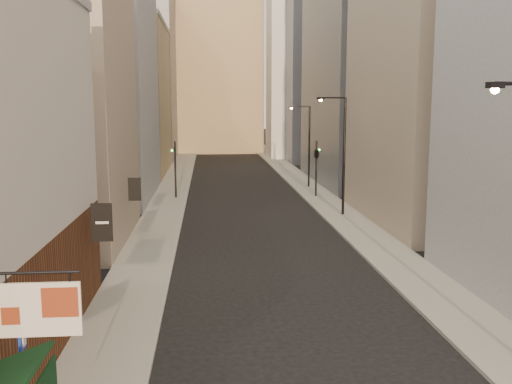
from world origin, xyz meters
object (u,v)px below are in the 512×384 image
object	(u,v)px
streetlamp_far	(307,141)
streetlamp_mid	(341,149)
clock_tower	(219,47)
traffic_light_right	(316,153)
traffic_light_left	(175,158)
white_tower	(296,32)

from	to	relation	value
streetlamp_far	streetlamp_mid	bearing A→B (deg)	-85.82
clock_tower	streetlamp_mid	size ratio (longest dim) A/B	5.21
clock_tower	traffic_light_right	bearing A→B (deg)	-82.04
traffic_light_left	traffic_light_right	world-z (taller)	same
streetlamp_mid	traffic_light_left	distance (m)	15.19
white_tower	streetlamp_mid	distance (m)	47.95
clock_tower	traffic_light_left	xyz separation A→B (m)	(-4.98, -51.08, -14.06)
clock_tower	traffic_light_right	size ratio (longest dim) A/B	8.98
clock_tower	streetlamp_far	xyz separation A→B (m)	(7.40, -45.51, -13.10)
white_tower	clock_tower	bearing A→B (deg)	128.16
traffic_light_left	streetlamp_far	bearing A→B (deg)	-142.79
clock_tower	streetlamp_far	size ratio (longest dim) A/B	5.66
clock_tower	streetlamp_far	bearing A→B (deg)	-80.77
streetlamp_far	traffic_light_right	bearing A→B (deg)	-87.73
white_tower	traffic_light_right	bearing A→B (deg)	-95.82
clock_tower	streetlamp_far	distance (m)	47.93
traffic_light_left	traffic_light_right	xyz separation A→B (m)	(12.17, -0.33, 0.36)
white_tower	streetlamp_mid	bearing A→B (deg)	-94.53
clock_tower	traffic_light_right	world-z (taller)	clock_tower
traffic_light_right	white_tower	bearing A→B (deg)	-88.09
clock_tower	streetlamp_mid	world-z (taller)	clock_tower
streetlamp_far	traffic_light_left	world-z (taller)	streetlamp_far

